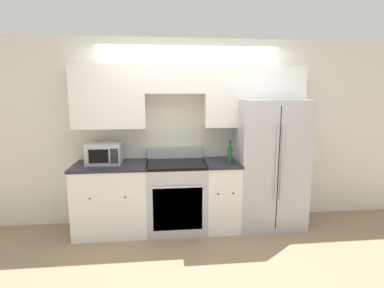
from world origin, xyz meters
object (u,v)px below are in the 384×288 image
at_px(microwave, 104,153).
at_px(refrigerator, 268,162).
at_px(oven_range, 176,196).
at_px(bottle, 230,154).

bearing_deg(microwave, refrigerator, 0.02).
bearing_deg(microwave, oven_range, -4.64).
bearing_deg(refrigerator, microwave, -179.98).
xyz_separation_m(oven_range, refrigerator, (1.30, 0.08, 0.41)).
xyz_separation_m(oven_range, bottle, (0.72, -0.08, 0.58)).
height_order(oven_range, bottle, bottle).
distance_m(oven_range, bottle, 0.93).
height_order(refrigerator, bottle, refrigerator).
bearing_deg(refrigerator, oven_range, -176.59).
distance_m(microwave, bottle, 1.67).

